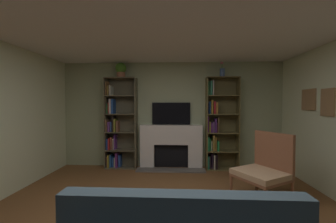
{
  "coord_description": "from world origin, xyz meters",
  "views": [
    {
      "loc": [
        0.16,
        -2.36,
        1.51
      ],
      "look_at": [
        0.0,
        1.13,
        1.39
      ],
      "focal_mm": 23.14,
      "sensor_mm": 36.0,
      "label": 1
    }
  ],
  "objects_px": {
    "bookshelf_right": "(218,126)",
    "potted_plant": "(121,70)",
    "tv": "(171,113)",
    "vase_with_flowers": "(222,72)",
    "bookshelf_left": "(118,127)",
    "armchair": "(265,168)",
    "fireplace": "(171,145)"
  },
  "relations": [
    {
      "from": "bookshelf_right",
      "to": "potted_plant",
      "type": "bearing_deg",
      "value": -179.38
    },
    {
      "from": "tv",
      "to": "vase_with_flowers",
      "type": "height_order",
      "value": "vase_with_flowers"
    },
    {
      "from": "vase_with_flowers",
      "to": "bookshelf_left",
      "type": "bearing_deg",
      "value": 179.27
    },
    {
      "from": "bookshelf_left",
      "to": "armchair",
      "type": "bearing_deg",
      "value": -31.44
    },
    {
      "from": "bookshelf_right",
      "to": "potted_plant",
      "type": "height_order",
      "value": "potted_plant"
    },
    {
      "from": "tv",
      "to": "bookshelf_right",
      "type": "distance_m",
      "value": 1.13
    },
    {
      "from": "fireplace",
      "to": "potted_plant",
      "type": "relative_size",
      "value": 4.42
    },
    {
      "from": "vase_with_flowers",
      "to": "bookshelf_right",
      "type": "bearing_deg",
      "value": 165.53
    },
    {
      "from": "tv",
      "to": "armchair",
      "type": "bearing_deg",
      "value": -49.82
    },
    {
      "from": "fireplace",
      "to": "tv",
      "type": "relative_size",
      "value": 1.72
    },
    {
      "from": "fireplace",
      "to": "potted_plant",
      "type": "bearing_deg",
      "value": -178.07
    },
    {
      "from": "tv",
      "to": "armchair",
      "type": "relative_size",
      "value": 0.86
    },
    {
      "from": "fireplace",
      "to": "potted_plant",
      "type": "distance_m",
      "value": 2.14
    },
    {
      "from": "fireplace",
      "to": "tv",
      "type": "height_order",
      "value": "tv"
    },
    {
      "from": "fireplace",
      "to": "potted_plant",
      "type": "xyz_separation_m",
      "value": [
        -1.18,
        -0.04,
        1.78
      ]
    },
    {
      "from": "bookshelf_left",
      "to": "potted_plant",
      "type": "xyz_separation_m",
      "value": [
        0.09,
        -0.03,
        1.34
      ]
    },
    {
      "from": "bookshelf_right",
      "to": "armchair",
      "type": "relative_size",
      "value": 2.01
    },
    {
      "from": "tv",
      "to": "potted_plant",
      "type": "relative_size",
      "value": 2.57
    },
    {
      "from": "potted_plant",
      "to": "tv",
      "type": "bearing_deg",
      "value": 5.81
    },
    {
      "from": "fireplace",
      "to": "tv",
      "type": "distance_m",
      "value": 0.76
    },
    {
      "from": "tv",
      "to": "bookshelf_left",
      "type": "bearing_deg",
      "value": -176.01
    },
    {
      "from": "fireplace",
      "to": "potted_plant",
      "type": "height_order",
      "value": "potted_plant"
    },
    {
      "from": "tv",
      "to": "vase_with_flowers",
      "type": "relative_size",
      "value": 2.55
    },
    {
      "from": "fireplace",
      "to": "vase_with_flowers",
      "type": "distance_m",
      "value": 2.08
    },
    {
      "from": "bookshelf_right",
      "to": "potted_plant",
      "type": "distance_m",
      "value": 2.62
    },
    {
      "from": "bookshelf_right",
      "to": "vase_with_flowers",
      "type": "bearing_deg",
      "value": -14.47
    },
    {
      "from": "fireplace",
      "to": "armchair",
      "type": "xyz_separation_m",
      "value": [
        1.51,
        -1.7,
        -0.01
      ]
    },
    {
      "from": "bookshelf_right",
      "to": "armchair",
      "type": "distance_m",
      "value": 1.81
    },
    {
      "from": "potted_plant",
      "to": "vase_with_flowers",
      "type": "distance_m",
      "value": 2.36
    },
    {
      "from": "armchair",
      "to": "vase_with_flowers",
      "type": "bearing_deg",
      "value": 101.19
    },
    {
      "from": "tv",
      "to": "potted_plant",
      "type": "height_order",
      "value": "potted_plant"
    },
    {
      "from": "fireplace",
      "to": "bookshelf_left",
      "type": "relative_size",
      "value": 0.73
    }
  ]
}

